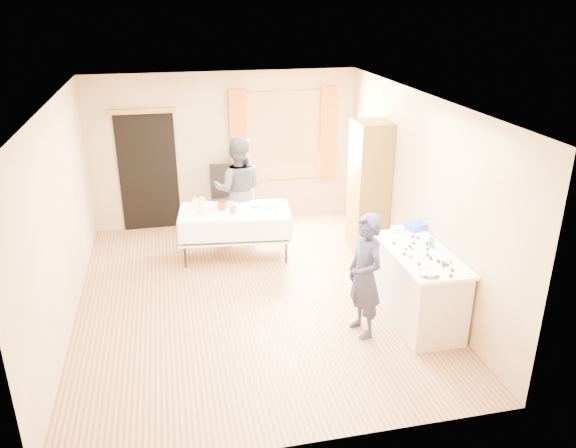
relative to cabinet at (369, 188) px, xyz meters
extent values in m
cube|color=#9E7047|center=(-1.99, -1.10, -1.03)|extent=(4.50, 5.50, 0.02)
cube|color=white|center=(-1.99, -1.10, 1.59)|extent=(4.50, 5.50, 0.02)
cube|color=tan|center=(-1.99, 1.66, 0.28)|extent=(4.50, 0.02, 2.60)
cube|color=tan|center=(-1.99, -3.86, 0.28)|extent=(4.50, 0.02, 2.60)
cube|color=tan|center=(-4.25, -1.10, 0.28)|extent=(0.02, 5.50, 2.60)
cube|color=tan|center=(0.27, -1.10, 0.28)|extent=(0.02, 5.50, 2.60)
cube|color=olive|center=(-0.99, 1.62, 0.48)|extent=(1.32, 0.06, 1.52)
cube|color=white|center=(-0.99, 1.60, 0.48)|extent=(1.20, 0.02, 1.40)
cube|color=#A64F17|center=(-1.77, 1.57, 0.48)|extent=(0.28, 0.06, 1.65)
cube|color=#A64F17|center=(-0.21, 1.57, 0.48)|extent=(0.28, 0.06, 1.65)
cube|color=black|center=(-3.29, 1.63, -0.02)|extent=(0.95, 0.04, 2.00)
cube|color=olive|center=(-3.29, 1.60, 1.00)|extent=(1.05, 0.06, 0.08)
cube|color=brown|center=(0.00, 0.00, 0.00)|extent=(0.50, 0.60, 2.04)
cube|color=beige|center=(-0.10, -2.10, -0.59)|extent=(0.64, 1.41, 0.86)
cube|color=white|center=(-0.10, -2.10, -0.13)|extent=(0.70, 1.47, 0.04)
cube|color=white|center=(-2.04, 0.21, -0.29)|extent=(1.69, 0.98, 0.04)
cube|color=black|center=(-2.07, 1.27, -0.53)|extent=(0.48, 0.48, 0.07)
cube|color=black|center=(-2.05, 1.47, -0.23)|extent=(0.46, 0.07, 0.65)
imported|color=#1E213A|center=(-0.85, -2.24, -0.27)|extent=(0.69, 0.58, 1.50)
imported|color=black|center=(-1.88, 0.84, -0.17)|extent=(1.12, 1.02, 1.70)
cylinder|color=#1C9C50|center=(0.07, -2.00, -0.05)|extent=(0.07, 0.07, 0.12)
imported|color=white|center=(-0.29, -2.65, -0.08)|extent=(0.39, 0.39, 0.06)
cube|color=white|center=(-0.15, -1.48, -0.07)|extent=(0.16, 0.12, 0.08)
cube|color=blue|center=(0.15, -1.42, -0.07)|extent=(0.35, 0.29, 0.08)
cylinder|color=silver|center=(-2.52, 0.17, -0.16)|extent=(0.15, 0.15, 0.22)
imported|color=red|center=(-2.21, 0.27, -0.21)|extent=(0.25, 0.25, 0.12)
imported|color=red|center=(-2.08, 0.04, -0.21)|extent=(0.18, 0.18, 0.12)
imported|color=white|center=(-1.70, 0.26, -0.24)|extent=(0.22, 0.22, 0.05)
cube|color=white|center=(-1.53, 0.06, -0.26)|extent=(0.31, 0.24, 0.02)
imported|color=white|center=(-2.60, 0.47, -0.19)|extent=(0.09, 0.09, 0.17)
sphere|color=#3F2314|center=(-0.29, -2.21, -0.09)|extent=(0.04, 0.04, 0.04)
sphere|color=#38160B|center=(-0.03, -2.40, -0.09)|extent=(0.04, 0.04, 0.04)
sphere|color=#38160B|center=(-0.08, -2.22, -0.09)|extent=(0.04, 0.04, 0.04)
sphere|color=#38160B|center=(-0.33, -2.14, -0.09)|extent=(0.04, 0.04, 0.04)
sphere|color=#38160B|center=(0.00, -2.45, -0.09)|extent=(0.04, 0.04, 0.04)
sphere|color=#38160B|center=(-0.02, -1.68, -0.09)|extent=(0.04, 0.04, 0.04)
sphere|color=#3F2314|center=(-0.18, -2.02, -0.09)|extent=(0.04, 0.04, 0.04)
sphere|color=#38160B|center=(0.01, -2.64, -0.09)|extent=(0.04, 0.04, 0.04)
sphere|color=#38160B|center=(-0.10, -1.87, -0.09)|extent=(0.04, 0.04, 0.04)
sphere|color=#38160B|center=(-0.28, -2.43, -0.09)|extent=(0.04, 0.04, 0.04)
sphere|color=#38160B|center=(-0.03, -2.39, -0.09)|extent=(0.04, 0.04, 0.04)
sphere|color=#38160B|center=(-0.32, -2.54, -0.09)|extent=(0.04, 0.04, 0.04)
sphere|color=#3F2314|center=(-0.21, -2.74, -0.09)|extent=(0.04, 0.04, 0.04)
sphere|color=#38160B|center=(-0.18, -1.95, -0.09)|extent=(0.04, 0.04, 0.04)
sphere|color=#38160B|center=(-0.01, -2.07, -0.09)|extent=(0.04, 0.04, 0.04)
sphere|color=#38160B|center=(-0.34, -1.83, -0.09)|extent=(0.04, 0.04, 0.04)
sphere|color=#38160B|center=(0.08, -1.91, -0.09)|extent=(0.04, 0.04, 0.04)
sphere|color=#38160B|center=(0.02, -2.51, -0.09)|extent=(0.04, 0.04, 0.04)
sphere|color=#3F2314|center=(0.09, -2.46, -0.09)|extent=(0.04, 0.04, 0.04)
sphere|color=#38160B|center=(0.02, -1.73, -0.09)|extent=(0.04, 0.04, 0.04)
sphere|color=#38160B|center=(-0.34, -2.71, -0.09)|extent=(0.04, 0.04, 0.04)
sphere|color=#38160B|center=(0.05, -1.92, -0.09)|extent=(0.04, 0.04, 0.04)
sphere|color=#38160B|center=(-0.07, -2.76, -0.09)|extent=(0.04, 0.04, 0.04)
sphere|color=#38160B|center=(-0.08, -2.31, -0.09)|extent=(0.04, 0.04, 0.04)
sphere|color=#3F2314|center=(-0.26, -2.02, -0.09)|extent=(0.04, 0.04, 0.04)
sphere|color=#38160B|center=(-0.03, -2.52, -0.09)|extent=(0.04, 0.04, 0.04)
camera|label=1|loc=(-2.93, -7.64, 2.71)|focal=35.00mm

